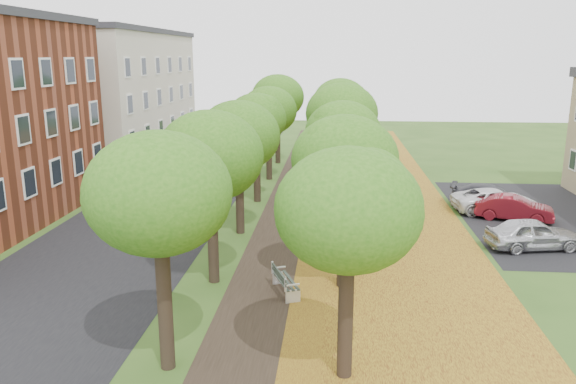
% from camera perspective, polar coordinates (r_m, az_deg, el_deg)
% --- Properties ---
extents(ground, '(120.00, 120.00, 0.00)m').
position_cam_1_polar(ground, '(15.99, -4.11, -17.64)').
color(ground, '#2D4C19').
rests_on(ground, ground).
extents(street_asphalt, '(8.00, 70.00, 0.01)m').
position_cam_1_polar(street_asphalt, '(31.22, -13.57, -2.10)').
color(street_asphalt, black).
rests_on(street_asphalt, ground).
extents(footpath, '(3.20, 70.00, 0.01)m').
position_cam_1_polar(footpath, '(29.75, 0.30, -2.48)').
color(footpath, black).
rests_on(footpath, ground).
extents(leaf_verge, '(7.50, 70.00, 0.01)m').
position_cam_1_polar(leaf_verge, '(29.80, 9.94, -2.67)').
color(leaf_verge, '#B69621').
rests_on(leaf_verge, ground).
extents(parking_lot, '(9.00, 16.00, 0.01)m').
position_cam_1_polar(parking_lot, '(32.64, 24.82, -2.32)').
color(parking_lot, black).
rests_on(parking_lot, ground).
extents(tree_row_west, '(3.78, 33.78, 6.37)m').
position_cam_1_polar(tree_row_west, '(29.04, -4.05, 6.61)').
color(tree_row_west, black).
rests_on(tree_row_west, ground).
extents(tree_row_east, '(3.78, 33.78, 6.37)m').
position_cam_1_polar(tree_row_east, '(28.70, 5.52, 6.50)').
color(tree_row_east, black).
rests_on(tree_row_east, ground).
extents(building_cream, '(10.30, 20.30, 10.40)m').
position_cam_1_polar(building_cream, '(50.39, -17.92, 9.56)').
color(building_cream, beige).
rests_on(building_cream, ground).
extents(bench, '(1.18, 1.94, 0.89)m').
position_cam_1_polar(bench, '(20.30, -0.39, -9.03)').
color(bench, '#2B362F').
rests_on(bench, ground).
extents(car_silver, '(4.28, 2.34, 1.38)m').
position_cam_1_polar(car_silver, '(26.92, 23.64, -3.91)').
color(car_silver, silver).
rests_on(car_silver, ground).
extents(car_red, '(4.07, 2.38, 1.27)m').
position_cam_1_polar(car_red, '(31.23, 21.98, -1.52)').
color(car_red, maroon).
rests_on(car_red, ground).
extents(car_grey, '(4.68, 2.97, 1.26)m').
position_cam_1_polar(car_grey, '(33.35, 19.89, -0.42)').
color(car_grey, '#313135').
rests_on(car_grey, ground).
extents(car_white, '(4.84, 2.68, 1.28)m').
position_cam_1_polar(car_white, '(32.41, 20.34, -0.83)').
color(car_white, silver).
rests_on(car_white, ground).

